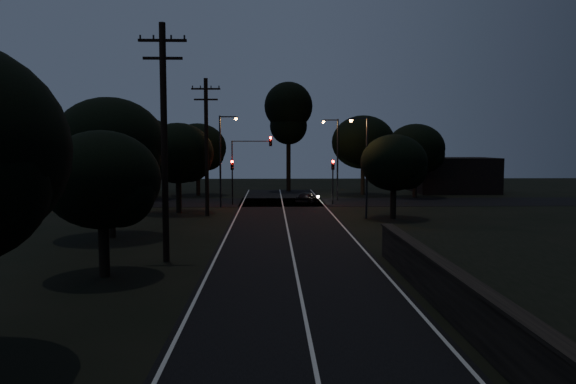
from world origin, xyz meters
name	(u,v)px	position (x,y,z in m)	size (l,w,h in m)	color
road_surface	(285,217)	(0.00, 31.12, 0.01)	(60.00, 70.00, 0.03)	black
utility_pole_mid	(164,139)	(-6.00, 15.00, 5.74)	(2.20, 0.30, 11.00)	black
utility_pole_far	(206,145)	(-6.00, 32.00, 5.48)	(2.20, 0.30, 10.50)	black
tree_left_b	(106,182)	(-7.83, 11.90, 3.93)	(4.77, 4.77, 6.06)	black
tree_left_c	(113,147)	(-10.27, 21.87, 5.32)	(6.52, 6.52, 8.23)	black
tree_left_d	(180,155)	(-8.30, 33.88, 4.68)	(5.70, 5.70, 7.23)	black
tree_far_nw	(200,149)	(-8.78, 49.88, 5.05)	(6.16, 6.16, 7.80)	black
tree_far_w	(145,146)	(-13.77, 45.87, 5.40)	(6.52, 6.52, 8.31)	black
tree_far_ne	(365,144)	(9.24, 49.86, 5.62)	(6.87, 6.87, 8.68)	black
tree_far_e	(418,150)	(14.21, 46.88, 4.96)	(6.04, 6.04, 7.66)	black
tree_right_a	(396,164)	(8.17, 29.90, 4.05)	(4.91, 4.91, 6.25)	black
tall_pine	(288,113)	(1.00, 55.00, 9.23)	(5.64, 5.64, 12.82)	black
building_left	(102,174)	(-20.00, 52.00, 2.20)	(10.00, 8.00, 4.40)	black
building_right	(453,175)	(20.00, 53.00, 2.00)	(9.00, 7.00, 4.00)	black
signal_left	(232,174)	(-4.60, 39.99, 2.84)	(0.28, 0.35, 4.10)	black
signal_right	(333,174)	(4.60, 39.99, 2.84)	(0.28, 0.35, 4.10)	black
signal_mast	(251,157)	(-2.91, 39.99, 4.34)	(3.70, 0.35, 6.25)	black
streetlight_a	(222,154)	(-5.31, 38.00, 4.64)	(1.66, 0.26, 8.00)	black
streetlight_b	(336,153)	(5.31, 44.00, 4.64)	(1.66, 0.26, 8.00)	black
streetlight_c	(365,160)	(5.83, 30.00, 4.35)	(1.46, 0.26, 7.50)	black
car	(307,198)	(2.24, 40.29, 0.58)	(1.36, 3.39, 1.15)	black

